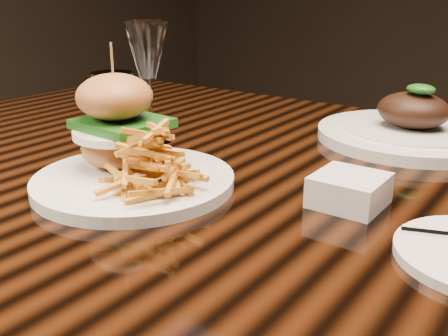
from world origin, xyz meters
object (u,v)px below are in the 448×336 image
Objects in this scene: dining_table at (314,230)px; wine_glass at (147,54)px; burger_plate at (131,150)px; far_dish at (411,129)px.

wine_glass is at bearing 179.50° from dining_table.
wine_glass reaches higher than dining_table.
dining_table is 0.28m from burger_plate.
burger_plate reaches higher than far_dish.
burger_plate is 0.48m from far_dish.
burger_plate is (-0.18, -0.17, 0.13)m from dining_table.
dining_table is 0.38m from wine_glass.
burger_plate reaches higher than dining_table.
wine_glass is (-0.31, 0.00, 0.22)m from dining_table.
burger_plate is at bearing -117.82° from far_dish.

